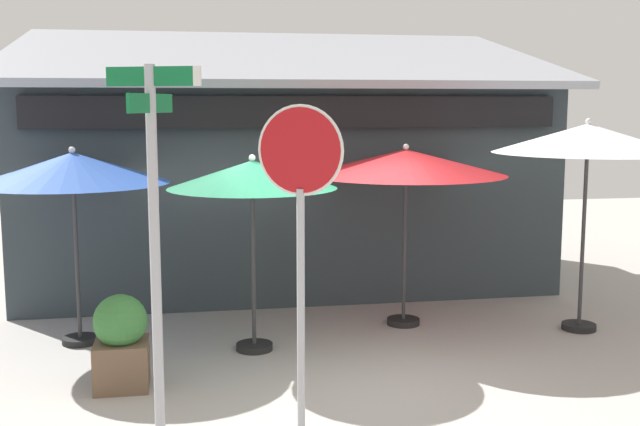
{
  "coord_description": "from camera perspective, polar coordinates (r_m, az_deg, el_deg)",
  "views": [
    {
      "loc": [
        -1.67,
        -8.11,
        2.93
      ],
      "look_at": [
        -0.01,
        1.2,
        1.6
      ],
      "focal_mm": 43.39,
      "sensor_mm": 36.0,
      "label": 1
    }
  ],
  "objects": [
    {
      "name": "patio_umbrella_ivory_far_right",
      "position": [
        10.41,
        19.14,
        5.11
      ],
      "size": [
        2.41,
        2.41,
        2.76
      ],
      "color": "black",
      "rests_on": "ground"
    },
    {
      "name": "stop_sign",
      "position": [
        6.68,
        -1.45,
        0.45
      ],
      "size": [
        0.69,
        0.41,
        2.94
      ],
      "color": "#A8AAB2",
      "rests_on": "ground"
    },
    {
      "name": "cafe_building",
      "position": [
        13.1,
        -2.87,
        2.56
      ],
      "size": [
        8.62,
        4.86,
        4.3
      ],
      "color": "#333D42",
      "rests_on": "ground"
    },
    {
      "name": "street_sign_post",
      "position": [
        6.68,
        -12.11,
        -0.56
      ],
      "size": [
        0.78,
        0.72,
        3.26
      ],
      "color": "#A8AAB2",
      "rests_on": "ground"
    },
    {
      "name": "patio_umbrella_royal_blue_left",
      "position": [
        9.75,
        -17.77,
        3.07
      ],
      "size": [
        2.31,
        2.31,
        2.43
      ],
      "color": "black",
      "rests_on": "ground"
    },
    {
      "name": "sidewalk_planter",
      "position": [
        8.37,
        -14.46,
        -9.16
      ],
      "size": [
        0.55,
        0.55,
        0.99
      ],
      "color": "brown",
      "rests_on": "ground"
    },
    {
      "name": "patio_umbrella_crimson_right",
      "position": [
        10.17,
        6.34,
        3.67
      ],
      "size": [
        2.64,
        2.64,
        2.42
      ],
      "color": "black",
      "rests_on": "ground"
    },
    {
      "name": "ground_plane",
      "position": [
        8.8,
        1.46,
        -11.79
      ],
      "size": [
        28.0,
        28.0,
        0.1
      ],
      "primitive_type": "cube",
      "color": "#ADA8A0"
    },
    {
      "name": "patio_umbrella_forest_green_center",
      "position": [
        9.06,
        -5.01,
        2.68
      ],
      "size": [
        1.99,
        1.99,
        2.35
      ],
      "color": "black",
      "rests_on": "ground"
    }
  ]
}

